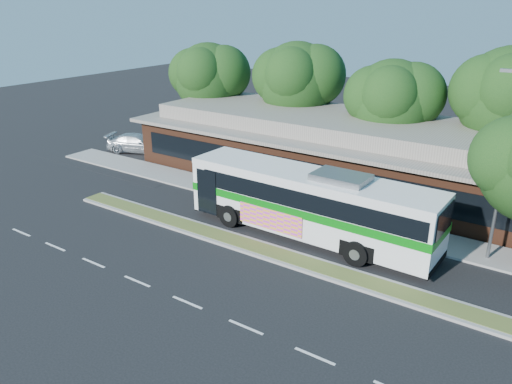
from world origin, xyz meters
TOP-DOWN VIEW (x-y plane):
  - ground at (0.00, 0.00)m, footprint 120.00×120.00m
  - median_strip at (0.00, 0.60)m, footprint 26.00×1.10m
  - sidewalk at (0.00, 6.40)m, footprint 44.00×2.60m
  - parking_lot at (-18.00, 10.00)m, footprint 14.00×12.00m
  - plaza_building at (0.00, 12.99)m, footprint 33.20×11.20m
  - lamp_post at (9.56, 6.00)m, footprint 0.93×0.18m
  - tree_bg_a at (-14.58, 15.14)m, footprint 6.47×5.80m
  - tree_bg_b at (-6.57, 16.14)m, footprint 6.69×6.00m
  - tree_bg_c at (1.40, 15.13)m, footprint 6.24×5.60m
  - transit_bus at (1.19, 3.41)m, footprint 13.79×3.44m
  - sedan at (-18.28, 9.53)m, footprint 5.57×3.95m

SIDE VIEW (x-z plane):
  - ground at x=0.00m, z-range 0.00..0.00m
  - parking_lot at x=-18.00m, z-range 0.00..0.01m
  - sidewalk at x=0.00m, z-range 0.00..0.12m
  - median_strip at x=0.00m, z-range 0.00..0.15m
  - sedan at x=-18.28m, z-range 0.00..1.50m
  - plaza_building at x=0.00m, z-range -0.10..4.35m
  - transit_bus at x=1.19m, z-range 0.22..4.07m
  - lamp_post at x=9.56m, z-range 0.37..9.44m
  - tree_bg_c at x=1.40m, z-range 1.46..9.72m
  - tree_bg_a at x=-14.58m, z-range 1.55..10.18m
  - tree_bg_b at x=-6.57m, z-range 1.64..10.64m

